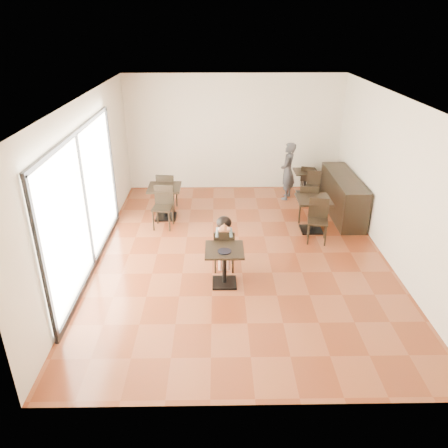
{
  "coord_description": "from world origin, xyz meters",
  "views": [
    {
      "loc": [
        -0.47,
        -8.07,
        4.51
      ],
      "look_at": [
        -0.35,
        -0.66,
        1.0
      ],
      "focal_mm": 35.0,
      "sensor_mm": 36.0,
      "label": 1
    }
  ],
  "objects_px": {
    "chair_mid_a": "(308,202)",
    "chair_left_a": "(167,191)",
    "child_chair": "(224,249)",
    "cafe_table_back": "(305,183)",
    "child": "(224,243)",
    "chair_back_a": "(308,179)",
    "chair_back_b": "(312,187)",
    "cafe_table_mid": "(312,215)",
    "chair_left_b": "(163,208)",
    "chair_mid_b": "(318,222)",
    "adult_patron": "(288,171)",
    "cafe_table_left": "(165,202)",
    "child_table": "(224,267)"
  },
  "relations": [
    {
      "from": "chair_back_a",
      "to": "chair_back_b",
      "type": "relative_size",
      "value": 1.0
    },
    {
      "from": "cafe_table_left",
      "to": "chair_mid_a",
      "type": "height_order",
      "value": "chair_mid_a"
    },
    {
      "from": "cafe_table_back",
      "to": "chair_mid_a",
      "type": "height_order",
      "value": "chair_mid_a"
    },
    {
      "from": "cafe_table_back",
      "to": "chair_mid_a",
      "type": "distance_m",
      "value": 1.81
    },
    {
      "from": "cafe_table_mid",
      "to": "child_chair",
      "type": "bearing_deg",
      "value": -140.91
    },
    {
      "from": "chair_mid_a",
      "to": "adult_patron",
      "type": "bearing_deg",
      "value": -67.74
    },
    {
      "from": "cafe_table_mid",
      "to": "chair_mid_a",
      "type": "relative_size",
      "value": 0.83
    },
    {
      "from": "child_table",
      "to": "adult_patron",
      "type": "xyz_separation_m",
      "value": [
        1.78,
        4.26,
        0.41
      ]
    },
    {
      "from": "cafe_table_back",
      "to": "child",
      "type": "bearing_deg",
      "value": -120.17
    },
    {
      "from": "cafe_table_back",
      "to": "chair_mid_b",
      "type": "relative_size",
      "value": 0.71
    },
    {
      "from": "child_chair",
      "to": "child_table",
      "type": "bearing_deg",
      "value": 90.0
    },
    {
      "from": "chair_mid_b",
      "to": "child_chair",
      "type": "bearing_deg",
      "value": -140.29
    },
    {
      "from": "child_chair",
      "to": "chair_left_b",
      "type": "xyz_separation_m",
      "value": [
        -1.4,
        1.91,
        0.05
      ]
    },
    {
      "from": "child_table",
      "to": "adult_patron",
      "type": "height_order",
      "value": "adult_patron"
    },
    {
      "from": "child_table",
      "to": "cafe_table_mid",
      "type": "relative_size",
      "value": 0.92
    },
    {
      "from": "chair_left_a",
      "to": "child_chair",
      "type": "bearing_deg",
      "value": 121.82
    },
    {
      "from": "child",
      "to": "cafe_table_left",
      "type": "relative_size",
      "value": 1.36
    },
    {
      "from": "child_chair",
      "to": "chair_back_b",
      "type": "xyz_separation_m",
      "value": [
        2.43,
        3.46,
        -0.04
      ]
    },
    {
      "from": "chair_left_a",
      "to": "chair_back_a",
      "type": "xyz_separation_m",
      "value": [
        3.83,
        1.1,
        -0.09
      ]
    },
    {
      "from": "child",
      "to": "chair_mid_b",
      "type": "bearing_deg",
      "value": 28.66
    },
    {
      "from": "cafe_table_left",
      "to": "chair_mid_a",
      "type": "xyz_separation_m",
      "value": [
        3.47,
        -0.22,
        0.07
      ]
    },
    {
      "from": "chair_mid_a",
      "to": "chair_left_b",
      "type": "distance_m",
      "value": 3.49
    },
    {
      "from": "child",
      "to": "child_table",
      "type": "bearing_deg",
      "value": -90.0
    },
    {
      "from": "child_chair",
      "to": "chair_mid_a",
      "type": "height_order",
      "value": "chair_mid_a"
    },
    {
      "from": "cafe_table_left",
      "to": "chair_left_b",
      "type": "xyz_separation_m",
      "value": [
        0.0,
        -0.55,
        0.08
      ]
    },
    {
      "from": "child_chair",
      "to": "child",
      "type": "bearing_deg",
      "value": -0.0
    },
    {
      "from": "child_table",
      "to": "chair_mid_a",
      "type": "relative_size",
      "value": 0.77
    },
    {
      "from": "child",
      "to": "cafe_table_mid",
      "type": "xyz_separation_m",
      "value": [
        2.07,
        1.68,
        -0.16
      ]
    },
    {
      "from": "child_table",
      "to": "chair_back_a",
      "type": "height_order",
      "value": "chair_back_a"
    },
    {
      "from": "chair_left_b",
      "to": "adult_patron",
      "type": "bearing_deg",
      "value": 36.42
    },
    {
      "from": "cafe_table_mid",
      "to": "chair_left_a",
      "type": "xyz_separation_m",
      "value": [
        -3.47,
        1.32,
        0.1
      ]
    },
    {
      "from": "chair_left_a",
      "to": "child",
      "type": "bearing_deg",
      "value": 121.82
    },
    {
      "from": "chair_left_a",
      "to": "chair_mid_b",
      "type": "bearing_deg",
      "value": 158.43
    },
    {
      "from": "cafe_table_mid",
      "to": "chair_mid_b",
      "type": "xyz_separation_m",
      "value": [
        -0.0,
        -0.55,
        0.08
      ]
    },
    {
      "from": "chair_mid_b",
      "to": "chair_back_b",
      "type": "distance_m",
      "value": 2.36
    },
    {
      "from": "cafe_table_mid",
      "to": "chair_left_b",
      "type": "bearing_deg",
      "value": 176.29
    },
    {
      "from": "chair_back_a",
      "to": "chair_back_b",
      "type": "bearing_deg",
      "value": 109.86
    },
    {
      "from": "cafe_table_mid",
      "to": "chair_mid_a",
      "type": "xyz_separation_m",
      "value": [
        -0.0,
        0.55,
        0.08
      ]
    },
    {
      "from": "child",
      "to": "chair_back_b",
      "type": "bearing_deg",
      "value": 54.99
    },
    {
      "from": "chair_mid_b",
      "to": "chair_left_a",
      "type": "bearing_deg",
      "value": 162.68
    },
    {
      "from": "child_chair",
      "to": "cafe_table_left",
      "type": "height_order",
      "value": "child_chair"
    },
    {
      "from": "chair_mid_a",
      "to": "chair_left_a",
      "type": "height_order",
      "value": "chair_left_a"
    },
    {
      "from": "child_table",
      "to": "chair_left_b",
      "type": "height_order",
      "value": "chair_left_b"
    },
    {
      "from": "chair_back_b",
      "to": "adult_patron",
      "type": "bearing_deg",
      "value": 178.83
    },
    {
      "from": "child_chair",
      "to": "cafe_table_mid",
      "type": "relative_size",
      "value": 1.11
    },
    {
      "from": "child_table",
      "to": "cafe_table_back",
      "type": "height_order",
      "value": "child_table"
    },
    {
      "from": "cafe_table_left",
      "to": "chair_back_a",
      "type": "relative_size",
      "value": 1.01
    },
    {
      "from": "cafe_table_back",
      "to": "chair_mid_b",
      "type": "bearing_deg",
      "value": -95.21
    },
    {
      "from": "chair_mid_b",
      "to": "chair_back_a",
      "type": "distance_m",
      "value": 3.0
    },
    {
      "from": "cafe_table_mid",
      "to": "chair_back_a",
      "type": "relative_size",
      "value": 0.98
    }
  ]
}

